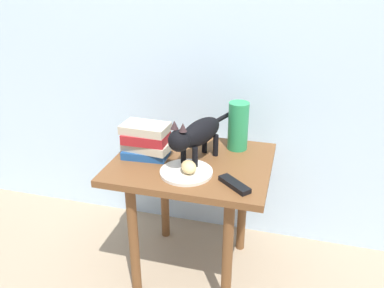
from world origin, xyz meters
TOP-DOWN VIEW (x-y plane):
  - ground_plane at (0.00, 0.00)m, footprint 6.00×6.00m
  - back_panel at (0.00, 0.40)m, footprint 4.00×0.04m
  - side_table at (0.00, 0.00)m, footprint 0.68×0.56m
  - plate at (0.01, -0.12)m, footprint 0.22×0.22m
  - bread_roll at (0.02, -0.13)m, footprint 0.09×0.10m
  - cat at (0.02, -0.01)m, footprint 0.20×0.46m
  - book_stack at (-0.21, -0.01)m, footprint 0.22×0.14m
  - green_vase at (0.17, 0.18)m, footprint 0.09×0.09m
  - tv_remote at (0.22, -0.17)m, footprint 0.14×0.13m

SIDE VIEW (x-z plane):
  - ground_plane at x=0.00m, z-range 0.00..0.00m
  - side_table at x=0.00m, z-range 0.20..0.79m
  - plate at x=0.01m, z-range 0.59..0.61m
  - tv_remote at x=0.22m, z-range 0.59..0.61m
  - bread_roll at x=0.02m, z-range 0.61..0.66m
  - book_stack at x=-0.21m, z-range 0.59..0.75m
  - green_vase at x=0.17m, z-range 0.59..0.82m
  - cat at x=0.02m, z-range 0.61..0.84m
  - back_panel at x=0.00m, z-range 0.00..2.20m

